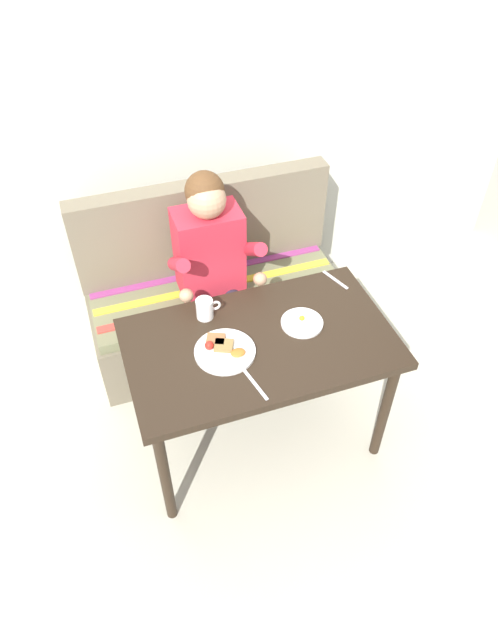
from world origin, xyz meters
TOP-DOWN VIEW (x-y plane):
  - ground_plane at (0.00, 0.00)m, footprint 8.00×8.00m
  - back_wall at (0.00, 1.27)m, footprint 4.40×0.10m
  - table at (0.00, 0.00)m, footprint 1.20×0.70m
  - couch at (0.00, 0.76)m, footprint 1.44×0.56m
  - person at (-0.05, 0.59)m, footprint 0.45×0.61m
  - plate_breakfast at (-0.17, -0.01)m, footprint 0.27×0.27m
  - plate_eggs at (0.22, 0.04)m, footprint 0.19×0.19m
  - coffee_mug at (-0.19, 0.23)m, footprint 0.12×0.08m
  - fork at (0.50, 0.27)m, footprint 0.07×0.17m
  - knife at (-0.11, -0.23)m, footprint 0.06×0.20m

SIDE VIEW (x-z plane):
  - ground_plane at x=0.00m, z-range 0.00..0.00m
  - couch at x=0.00m, z-range -0.17..0.83m
  - table at x=0.00m, z-range 0.28..1.01m
  - fork at x=0.50m, z-range 0.73..0.73m
  - knife at x=-0.11m, z-range 0.73..0.73m
  - plate_eggs at x=0.22m, z-range 0.72..0.76m
  - person at x=-0.05m, z-range 0.13..1.35m
  - plate_breakfast at x=-0.17m, z-range 0.72..0.77m
  - coffee_mug at x=-0.19m, z-range 0.73..0.83m
  - back_wall at x=0.00m, z-range 0.00..2.60m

